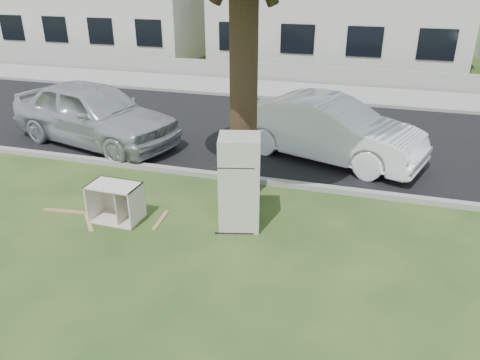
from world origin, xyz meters
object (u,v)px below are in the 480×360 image
(fridge, at_px, (239,183))
(car_center, at_px, (328,129))
(car_left, at_px, (94,113))
(cabinet, at_px, (116,202))

(fridge, xyz_separation_m, car_center, (1.15, 3.82, -0.11))
(fridge, distance_m, car_left, 5.92)
(fridge, bearing_deg, car_left, 132.95)
(fridge, relative_size, car_center, 0.38)
(car_center, bearing_deg, car_left, 114.20)
(cabinet, bearing_deg, car_left, 128.22)
(fridge, xyz_separation_m, car_left, (-4.98, 3.21, -0.04))
(car_center, height_order, car_left, car_left)
(cabinet, height_order, car_left, car_left)
(fridge, xyz_separation_m, cabinet, (-2.28, -0.44, -0.51))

